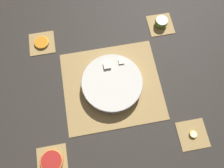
{
  "coord_description": "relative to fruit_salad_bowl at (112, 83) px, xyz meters",
  "views": [
    {
      "loc": [
        0.06,
        0.31,
        0.96
      ],
      "look_at": [
        0.0,
        0.0,
        0.03
      ],
      "focal_mm": 35.0,
      "sensor_mm": 36.0,
      "label": 1
    }
  ],
  "objects": [
    {
      "name": "grapefruit_slice",
      "position": [
        0.3,
        0.28,
        -0.02
      ],
      "size": [
        0.1,
        0.1,
        0.01
      ],
      "color": "#B2231E",
      "rests_on": "coaster_mat_far_right"
    },
    {
      "name": "fruit_salad_bowl",
      "position": [
        0.0,
        0.0,
        0.0
      ],
      "size": [
        0.27,
        0.27,
        0.06
      ],
      "color": "silver",
      "rests_on": "bamboo_mat_center"
    },
    {
      "name": "coaster_mat_far_left",
      "position": [
        -0.3,
        0.28,
        -0.03
      ],
      "size": [
        0.12,
        0.12,
        0.01
      ],
      "color": "#A8844C",
      "rests_on": "ground_plane"
    },
    {
      "name": "orange_slice_whole",
      "position": [
        0.3,
        -0.28,
        -0.02
      ],
      "size": [
        0.07,
        0.07,
        0.01
      ],
      "color": "orange",
      "rests_on": "coaster_mat_near_right"
    },
    {
      "name": "coaster_mat_near_right",
      "position": [
        0.3,
        -0.28,
        -0.03
      ],
      "size": [
        0.12,
        0.12,
        0.01
      ],
      "color": "#A8844C",
      "rests_on": "ground_plane"
    },
    {
      "name": "apple_half",
      "position": [
        -0.3,
        -0.28,
        -0.01
      ],
      "size": [
        0.06,
        0.06,
        0.04
      ],
      "color": "#7FAD38",
      "rests_on": "coaster_mat_near_left"
    },
    {
      "name": "coaster_mat_far_right",
      "position": [
        0.3,
        0.28,
        -0.03
      ],
      "size": [
        0.12,
        0.12,
        0.01
      ],
      "color": "#A8844C",
      "rests_on": "ground_plane"
    },
    {
      "name": "ground_plane",
      "position": [
        0.0,
        0.0,
        -0.04
      ],
      "size": [
        6.0,
        6.0,
        0.0
      ],
      "primitive_type": "plane",
      "color": "#2D2823"
    },
    {
      "name": "banana_coin_single",
      "position": [
        -0.3,
        0.28,
        -0.03
      ],
      "size": [
        0.03,
        0.03,
        0.01
      ],
      "color": "#F4EABC",
      "rests_on": "coaster_mat_far_left"
    },
    {
      "name": "bamboo_mat_center",
      "position": [
        0.0,
        0.0,
        -0.03
      ],
      "size": [
        0.45,
        0.4,
        0.01
      ],
      "color": "#A8844C",
      "rests_on": "ground_plane"
    },
    {
      "name": "coaster_mat_near_left",
      "position": [
        -0.3,
        -0.28,
        -0.03
      ],
      "size": [
        0.12,
        0.12,
        0.01
      ],
      "color": "#A8844C",
      "rests_on": "ground_plane"
    }
  ]
}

